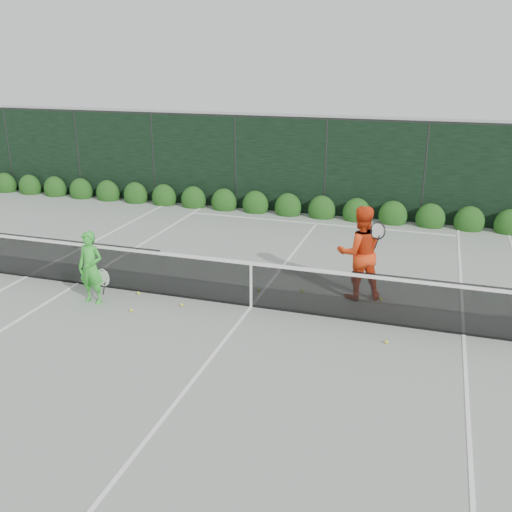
% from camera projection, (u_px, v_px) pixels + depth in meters
% --- Properties ---
extents(ground, '(80.00, 80.00, 0.00)m').
position_uv_depth(ground, '(251.00, 307.00, 11.65)').
color(ground, gray).
rests_on(ground, ground).
extents(tennis_net, '(12.90, 0.10, 1.07)m').
position_uv_depth(tennis_net, '(250.00, 282.00, 11.48)').
color(tennis_net, black).
rests_on(tennis_net, ground).
extents(player_woman, '(0.64, 0.39, 1.52)m').
position_uv_depth(player_woman, '(91.00, 268.00, 11.62)').
color(player_woman, green).
rests_on(player_woman, ground).
extents(player_man, '(1.18, 1.07, 1.99)m').
position_uv_depth(player_man, '(360.00, 253.00, 11.79)').
color(player_man, red).
rests_on(player_man, ground).
extents(court_lines, '(11.03, 23.83, 0.01)m').
position_uv_depth(court_lines, '(251.00, 306.00, 11.65)').
color(court_lines, white).
rests_on(court_lines, ground).
extents(windscreen_fence, '(32.00, 21.07, 3.06)m').
position_uv_depth(windscreen_fence, '(196.00, 286.00, 8.71)').
color(windscreen_fence, black).
rests_on(windscreen_fence, ground).
extents(hedge_row, '(31.66, 0.65, 0.94)m').
position_uv_depth(hedge_row, '(322.00, 210.00, 17.99)').
color(hedge_row, '#183A10').
rests_on(hedge_row, ground).
extents(tennis_balls, '(5.36, 2.17, 0.07)m').
position_uv_depth(tennis_balls, '(252.00, 303.00, 11.73)').
color(tennis_balls, '#CFDD31').
rests_on(tennis_balls, ground).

